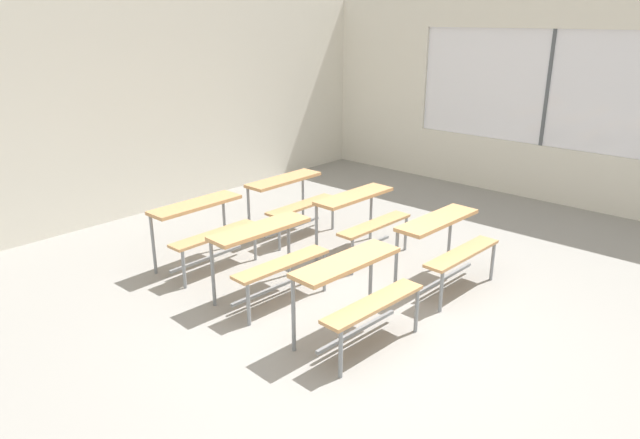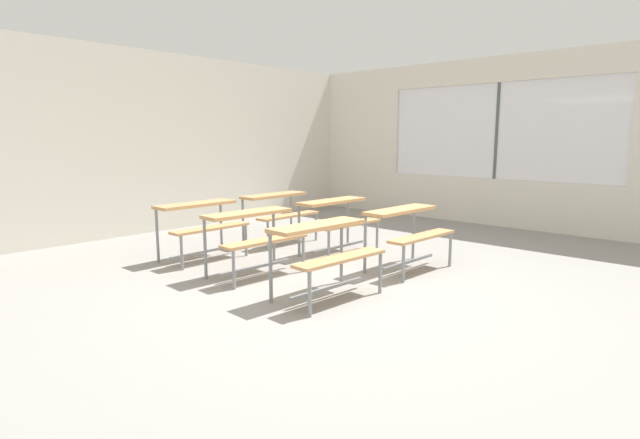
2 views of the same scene
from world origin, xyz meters
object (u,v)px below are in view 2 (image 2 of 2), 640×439
at_px(desk_bench_r0c0, 325,243).
at_px(desk_bench_r0c1, 408,224).
at_px(desk_bench_r1c1, 338,213).
at_px(desk_bench_r1c0, 254,228).
at_px(desk_bench_r2c0, 201,217).
at_px(desk_bench_r2c1, 279,206).

distance_m(desk_bench_r0c0, desk_bench_r0c1, 1.47).
xyz_separation_m(desk_bench_r0c0, desk_bench_r1c1, (1.55, 1.17, 0.00)).
bearing_deg(desk_bench_r1c0, desk_bench_r2c0, 90.77).
height_order(desk_bench_r0c0, desk_bench_r2c1, same).
bearing_deg(desk_bench_r0c0, desk_bench_r2c0, 90.71).
relative_size(desk_bench_r1c1, desk_bench_r2c1, 1.01).
bearing_deg(desk_bench_r2c1, desk_bench_r1c0, -142.22).
bearing_deg(desk_bench_r2c1, desk_bench_r2c0, -179.96).
bearing_deg(desk_bench_r1c1, desk_bench_r0c1, -92.06).
bearing_deg(desk_bench_r0c1, desk_bench_r2c0, 123.10).
relative_size(desk_bench_r0c1, desk_bench_r1c0, 0.99).
distance_m(desk_bench_r1c1, desk_bench_r2c0, 1.84).
height_order(desk_bench_r0c0, desk_bench_r2c0, same).
bearing_deg(desk_bench_r0c0, desk_bench_r0c1, 2.57).
distance_m(desk_bench_r0c1, desk_bench_r1c0, 1.84).
distance_m(desk_bench_r0c0, desk_bench_r2c0, 2.28).
distance_m(desk_bench_r0c1, desk_bench_r2c0, 2.68).
bearing_deg(desk_bench_r0c1, desk_bench_r2c1, 91.65).
relative_size(desk_bench_r1c1, desk_bench_r2c0, 1.01).
xyz_separation_m(desk_bench_r1c1, desk_bench_r2c0, (-1.46, 1.12, 0.00)).
distance_m(desk_bench_r0c0, desk_bench_r1c0, 1.17).
bearing_deg(desk_bench_r0c1, desk_bench_r1c1, 88.39).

